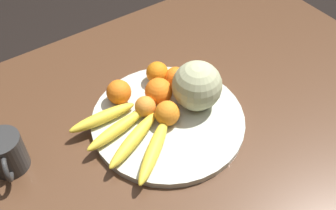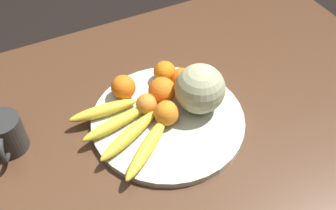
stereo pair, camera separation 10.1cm
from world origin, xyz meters
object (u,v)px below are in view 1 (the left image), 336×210
Objects in this scene: melon at (197,86)px; orange_back_left at (145,107)px; fruit_bowl at (168,120)px; ceramic_mug at (6,154)px; orange_front_right at (118,93)px; kitchen_table at (151,159)px; orange_back_right at (159,92)px; orange_front_left at (167,113)px; produce_tag at (165,92)px; banana_bunch at (129,135)px; orange_mid_center at (157,73)px; orange_top_small at (175,77)px.

melon is 0.15m from orange_back_left.
ceramic_mug is (0.39, -0.10, 0.04)m from fruit_bowl.
melon reaches higher than fruit_bowl.
orange_back_left is at bearing -48.48° from fruit_bowl.
ceramic_mug reaches higher than orange_front_right.
kitchen_table is 0.19m from orange_back_right.
orange_front_left is (0.01, 0.01, 0.04)m from fruit_bowl.
orange_front_left is at bearing 15.49° from produce_tag.
orange_back_right is (0.08, -0.06, -0.03)m from melon.
kitchen_table is 0.13m from banana_bunch.
orange_mid_center is at bearing -175.77° from ceramic_mug.
orange_back_left is (-0.03, -0.07, 0.13)m from kitchen_table.
orange_mid_center is (-0.07, -0.15, -0.00)m from orange_front_left.
orange_top_small is (-0.17, 0.04, -0.00)m from orange_front_right.
melon reaches higher than orange_back_left.
orange_back_right is 0.08m from orange_top_small.
kitchen_table is at bearing 158.71° from ceramic_mug.
orange_back_left is (0.03, -0.06, -0.00)m from orange_front_left.
kitchen_table is at bearing 44.86° from orange_back_right.
ceramic_mug is (0.49, -0.10, -0.04)m from melon.
orange_mid_center reaches higher than orange_back_left.
orange_front_left is 0.40m from ceramic_mug.
orange_back_left is at bearing -166.82° from banana_bunch.
fruit_bowl is at bearing 165.47° from ceramic_mug.
orange_back_left is (0.10, 0.09, -0.00)m from orange_mid_center.
orange_front_left is 0.11m from produce_tag.
orange_back_right reaches higher than orange_front_right.
banana_bunch reaches higher than produce_tag.
orange_back_left is at bearing 18.77° from orange_back_right.
ceramic_mug is at bearing 4.57° from orange_front_right.
orange_front_left is (0.10, 0.01, -0.03)m from melon.
melon is 0.50m from ceramic_mug.
orange_front_left is 0.97× the size of orange_front_right.
produce_tag is at bearing 160.38° from orange_front_right.
orange_top_small is (-0.03, 0.04, -0.00)m from orange_mid_center.
orange_front_left is at bearing 65.82° from orange_mid_center.
melon is at bearing 162.97° from banana_bunch.
orange_front_left reaches higher than orange_top_small.
melon is (-0.09, -0.00, 0.08)m from fruit_bowl.
kitchen_table is at bearing 139.28° from banana_bunch.
fruit_bowl is at bearing 163.32° from banana_bunch.
banana_bunch is at bearing -3.84° from orange_front_left.
orange_top_small is (-0.10, -0.10, -0.00)m from orange_front_left.
orange_mid_center reaches higher than kitchen_table.
orange_front_right is (0.00, -0.15, 0.14)m from kitchen_table.
orange_front_right is at bearing -36.70° from melon.
banana_bunch is 3.88× the size of orange_front_right.
orange_mid_center is 0.50× the size of ceramic_mug.
orange_front_right reaches higher than orange_back_left.
fruit_bowl is at bearing 77.78° from orange_back_right.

